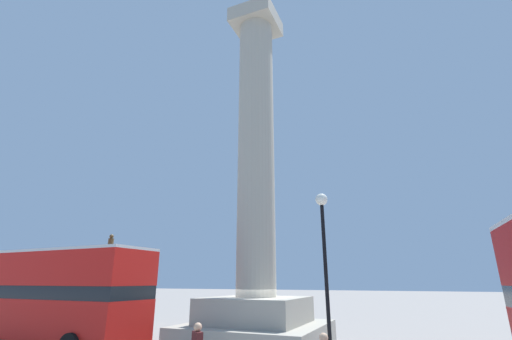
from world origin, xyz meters
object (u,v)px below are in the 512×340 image
at_px(monument_column, 256,218).
at_px(bus_b, 44,292).
at_px(street_lamp, 325,257).
at_px(equestrian_statue, 103,302).

distance_m(monument_column, bus_b, 10.51).
relative_size(bus_b, street_lamp, 1.83).
distance_m(monument_column, street_lamp, 4.67).
height_order(equestrian_statue, street_lamp, street_lamp).
bearing_deg(monument_column, street_lamp, -28.97).
height_order(monument_column, street_lamp, monument_column).
xyz_separation_m(bus_b, street_lamp, (13.01, 1.40, 1.35)).
xyz_separation_m(equestrian_statue, street_lamp, (15.42, -4.57, 2.12)).
bearing_deg(equestrian_statue, monument_column, 11.01).
distance_m(bus_b, equestrian_statue, 6.48).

